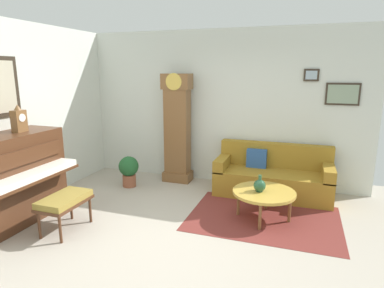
{
  "coord_description": "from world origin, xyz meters",
  "views": [
    {
      "loc": [
        1.47,
        -3.51,
        2.08
      ],
      "look_at": [
        -0.17,
        1.29,
        0.93
      ],
      "focal_mm": 30.61,
      "sensor_mm": 36.0,
      "label": 1
    }
  ],
  "objects_px": {
    "couch": "(273,176)",
    "green_jug": "(260,185)",
    "piano": "(13,179)",
    "grandfather_clock": "(177,131)",
    "coffee_table": "(264,193)",
    "piano_bench": "(65,201)",
    "mantel_clock": "(19,120)",
    "potted_plant": "(129,169)"
  },
  "relations": [
    {
      "from": "couch",
      "to": "green_jug",
      "type": "distance_m",
      "value": 1.09
    },
    {
      "from": "piano",
      "to": "grandfather_clock",
      "type": "bearing_deg",
      "value": 57.73
    },
    {
      "from": "coffee_table",
      "to": "piano",
      "type": "bearing_deg",
      "value": -159.59
    },
    {
      "from": "coffee_table",
      "to": "green_jug",
      "type": "relative_size",
      "value": 3.67
    },
    {
      "from": "grandfather_clock",
      "to": "coffee_table",
      "type": "distance_m",
      "value": 2.18
    },
    {
      "from": "grandfather_clock",
      "to": "piano_bench",
      "type": "bearing_deg",
      "value": -105.81
    },
    {
      "from": "piano_bench",
      "to": "couch",
      "type": "distance_m",
      "value": 3.32
    },
    {
      "from": "piano",
      "to": "couch",
      "type": "xyz_separation_m",
      "value": [
        3.28,
        2.25,
        -0.31
      ]
    },
    {
      "from": "piano_bench",
      "to": "mantel_clock",
      "type": "distance_m",
      "value": 1.32
    },
    {
      "from": "couch",
      "to": "potted_plant",
      "type": "relative_size",
      "value": 3.39
    },
    {
      "from": "grandfather_clock",
      "to": "green_jug",
      "type": "bearing_deg",
      "value": -34.99
    },
    {
      "from": "couch",
      "to": "potted_plant",
      "type": "bearing_deg",
      "value": -169.42
    },
    {
      "from": "piano_bench",
      "to": "mantel_clock",
      "type": "height_order",
      "value": "mantel_clock"
    },
    {
      "from": "piano_bench",
      "to": "grandfather_clock",
      "type": "relative_size",
      "value": 0.34
    },
    {
      "from": "coffee_table",
      "to": "potted_plant",
      "type": "relative_size",
      "value": 1.57
    },
    {
      "from": "couch",
      "to": "grandfather_clock",
      "type": "bearing_deg",
      "value": 176.09
    },
    {
      "from": "grandfather_clock",
      "to": "green_jug",
      "type": "distance_m",
      "value": 2.12
    },
    {
      "from": "green_jug",
      "to": "couch",
      "type": "bearing_deg",
      "value": 85.21
    },
    {
      "from": "piano_bench",
      "to": "grandfather_clock",
      "type": "distance_m",
      "value": 2.51
    },
    {
      "from": "mantel_clock",
      "to": "potted_plant",
      "type": "bearing_deg",
      "value": 63.74
    },
    {
      "from": "green_jug",
      "to": "coffee_table",
      "type": "bearing_deg",
      "value": 26.2
    },
    {
      "from": "piano",
      "to": "green_jug",
      "type": "xyz_separation_m",
      "value": [
        3.19,
        1.18,
        -0.13
      ]
    },
    {
      "from": "couch",
      "to": "green_jug",
      "type": "height_order",
      "value": "couch"
    },
    {
      "from": "potted_plant",
      "to": "piano",
      "type": "bearing_deg",
      "value": -113.5
    },
    {
      "from": "piano",
      "to": "potted_plant",
      "type": "bearing_deg",
      "value": 66.5
    },
    {
      "from": "piano",
      "to": "grandfather_clock",
      "type": "relative_size",
      "value": 0.71
    },
    {
      "from": "piano_bench",
      "to": "grandfather_clock",
      "type": "xyz_separation_m",
      "value": [
        0.67,
        2.35,
        0.56
      ]
    },
    {
      "from": "grandfather_clock",
      "to": "couch",
      "type": "bearing_deg",
      "value": -3.91
    },
    {
      "from": "couch",
      "to": "green_jug",
      "type": "relative_size",
      "value": 7.92
    },
    {
      "from": "couch",
      "to": "coffee_table",
      "type": "height_order",
      "value": "couch"
    },
    {
      "from": "piano",
      "to": "coffee_table",
      "type": "distance_m",
      "value": 3.48
    },
    {
      "from": "grandfather_clock",
      "to": "potted_plant",
      "type": "distance_m",
      "value": 1.13
    },
    {
      "from": "couch",
      "to": "coffee_table",
      "type": "bearing_deg",
      "value": -91.5
    },
    {
      "from": "couch",
      "to": "potted_plant",
      "type": "xyz_separation_m",
      "value": [
        -2.51,
        -0.47,
        0.01
      ]
    },
    {
      "from": "grandfather_clock",
      "to": "mantel_clock",
      "type": "relative_size",
      "value": 5.34
    },
    {
      "from": "piano",
      "to": "couch",
      "type": "distance_m",
      "value": 3.99
    },
    {
      "from": "grandfather_clock",
      "to": "couch",
      "type": "height_order",
      "value": "grandfather_clock"
    },
    {
      "from": "green_jug",
      "to": "potted_plant",
      "type": "relative_size",
      "value": 0.43
    },
    {
      "from": "piano",
      "to": "potted_plant",
      "type": "height_order",
      "value": "piano"
    },
    {
      "from": "mantel_clock",
      "to": "coffee_table",
      "type": "bearing_deg",
      "value": 17.01
    },
    {
      "from": "grandfather_clock",
      "to": "mantel_clock",
      "type": "bearing_deg",
      "value": -124.75
    },
    {
      "from": "grandfather_clock",
      "to": "coffee_table",
      "type": "height_order",
      "value": "grandfather_clock"
    }
  ]
}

